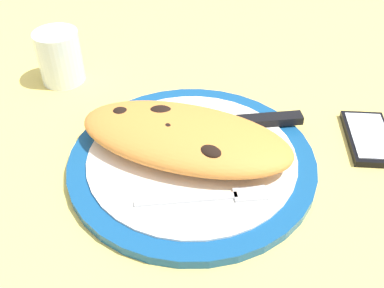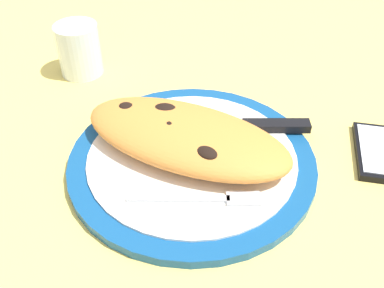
{
  "view_description": "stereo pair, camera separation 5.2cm",
  "coord_description": "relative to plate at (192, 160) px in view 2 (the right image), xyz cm",
  "views": [
    {
      "loc": [
        3.76,
        -43.48,
        40.82
      ],
      "look_at": [
        0.0,
        0.0,
        3.61
      ],
      "focal_mm": 41.79,
      "sensor_mm": 36.0,
      "label": 1
    },
    {
      "loc": [
        8.95,
        -42.71,
        40.82
      ],
      "look_at": [
        0.0,
        0.0,
        3.61
      ],
      "focal_mm": 41.79,
      "sensor_mm": 36.0,
      "label": 2
    }
  ],
  "objects": [
    {
      "name": "knife",
      "position": [
        7.62,
        7.31,
        1.34
      ],
      "size": [
        21.82,
        6.27,
        1.2
      ],
      "color": "silver",
      "rests_on": "plate"
    },
    {
      "name": "fork",
      "position": [
        3.12,
        -7.28,
        1.04
      ],
      "size": [
        16.19,
        4.67,
        0.4
      ],
      "color": "silver",
      "rests_on": "plate"
    },
    {
      "name": "plate",
      "position": [
        0.0,
        0.0,
        0.0
      ],
      "size": [
        32.62,
        32.62,
        1.61
      ],
      "color": "navy",
      "rests_on": "ground_plane"
    },
    {
      "name": "ground_plane",
      "position": [
        0.0,
        0.0,
        -2.27
      ],
      "size": [
        150.0,
        150.0,
        3.0
      ],
      "primitive_type": "cube",
      "color": "#EACC60"
    },
    {
      "name": "calzone",
      "position": [
        -1.09,
        1.11,
        3.09
      ],
      "size": [
        30.72,
        19.23,
        4.48
      ],
      "color": "orange",
      "rests_on": "plate"
    },
    {
      "name": "water_glass",
      "position": [
        -23.39,
        19.18,
        2.96
      ],
      "size": [
        7.13,
        7.13,
        8.66
      ],
      "color": "silver",
      "rests_on": "ground_plane"
    },
    {
      "name": "smartphone",
      "position": [
        24.53,
        7.07,
        -0.21
      ],
      "size": [
        6.17,
        11.48,
        1.16
      ],
      "color": "black",
      "rests_on": "ground_plane"
    }
  ]
}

